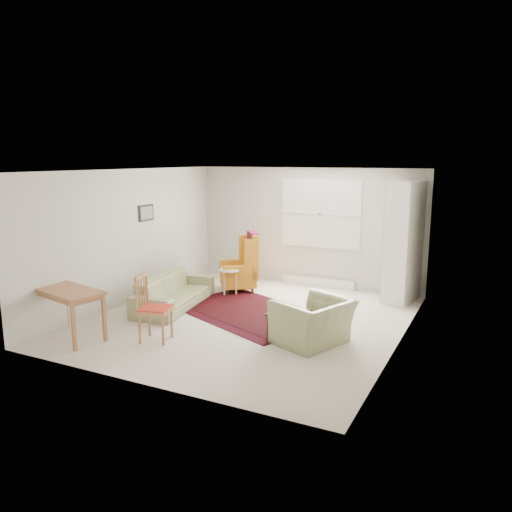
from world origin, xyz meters
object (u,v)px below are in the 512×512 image
at_px(sofa, 174,285).
at_px(armchair, 313,318).
at_px(stool, 229,282).
at_px(coffee_table, 289,325).
at_px(desk, 69,313).
at_px(cabinet, 404,242).
at_px(desk_chair, 155,308).
at_px(wingback_chair, 238,261).

height_order(sofa, armchair, sofa).
bearing_deg(stool, armchair, -36.74).
height_order(coffee_table, desk, desk).
xyz_separation_m(coffee_table, stool, (-2.05, 1.82, 0.04)).
xyz_separation_m(armchair, cabinet, (0.74, 2.90, 0.74)).
bearing_deg(stool, cabinet, 18.84).
relative_size(stool, cabinet, 0.23).
bearing_deg(stool, coffee_table, -41.47).
bearing_deg(desk_chair, cabinet, -52.67).
height_order(wingback_chair, coffee_table, wingback_chair).
height_order(stool, desk_chair, desk_chair).
xyz_separation_m(sofa, armchair, (2.92, -0.63, -0.00)).
relative_size(armchair, cabinet, 0.45).
relative_size(coffee_table, desk_chair, 0.53).
relative_size(armchair, desk_chair, 1.01).
xyz_separation_m(cabinet, desk, (-4.15, -4.31, -0.76)).
distance_m(armchair, cabinet, 3.09).
bearing_deg(desk, stool, 73.28).
relative_size(sofa, desk, 1.67).
bearing_deg(desk, armchair, 22.44).
xyz_separation_m(coffee_table, cabinet, (1.13, 2.90, 0.92)).
height_order(armchair, coffee_table, armchair).
distance_m(wingback_chair, desk_chair, 3.11).
bearing_deg(wingback_chair, stool, -39.23).
distance_m(sofa, coffee_table, 2.62).
xyz_separation_m(armchair, wingback_chair, (-2.43, 2.17, 0.21)).
bearing_deg(stool, sofa, -112.16).
distance_m(armchair, wingback_chair, 3.26).
bearing_deg(desk_chair, sofa, 10.89).
bearing_deg(desk, wingback_chair, 74.74).
distance_m(wingback_chair, desk, 3.71).
height_order(armchair, desk_chair, desk_chair).
bearing_deg(wingback_chair, desk_chair, -32.92).
height_order(cabinet, desk, cabinet).
distance_m(sofa, wingback_chair, 1.63).
distance_m(armchair, desk, 3.68).
relative_size(sofa, wingback_chair, 1.65).
bearing_deg(coffee_table, sofa, 166.22).
xyz_separation_m(armchair, desk_chair, (-2.15, -0.93, 0.11)).
bearing_deg(sofa, stool, -31.37).
distance_m(wingback_chair, coffee_table, 3.01).
xyz_separation_m(wingback_chair, desk_chair, (0.28, -3.10, -0.10)).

